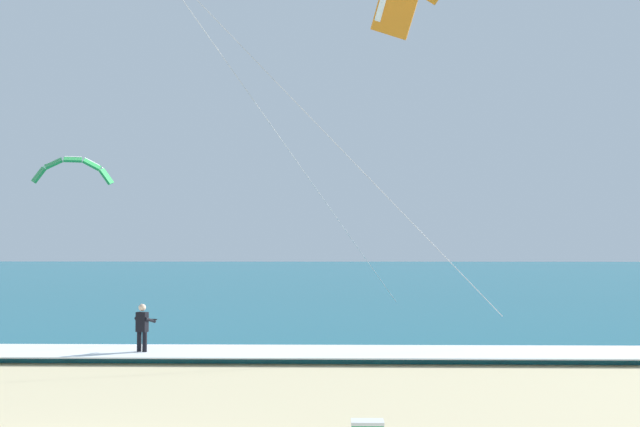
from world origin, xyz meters
The scene contains 5 objects.
sea centered at (0.00, 71.54, 0.10)m, with size 200.00×120.00×0.20m, color #146075.
surf_foam centered at (0.00, 12.54, 0.22)m, with size 200.00×2.94×0.04m, color white.
surfboard centered at (-0.96, 12.26, 0.03)m, with size 0.93×1.46×0.09m.
kitesurfer centered at (-0.95, 12.28, 0.94)m, with size 0.65×0.64×1.69m.
kite_distant centered at (-14.13, 44.42, 9.01)m, with size 5.58×2.58×2.09m.
Camera 1 is at (4.96, -11.43, 3.53)m, focal length 43.83 mm.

